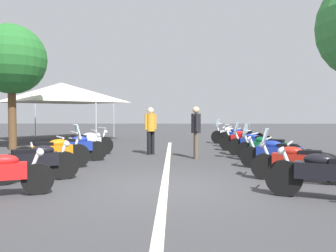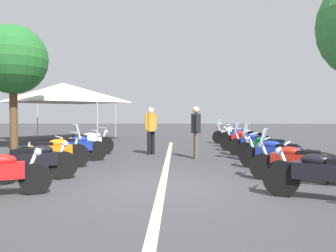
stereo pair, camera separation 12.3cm
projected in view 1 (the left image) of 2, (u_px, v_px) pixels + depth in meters
name	position (u px, v px, depth m)	size (l,w,h in m)	color
ground_plane	(164.00, 187.00, 7.29)	(80.00, 80.00, 0.00)	#38383A
lane_centre_stripe	(167.00, 166.00, 10.16)	(15.38, 0.16, 0.01)	beige
motorcycle_left_row_1	(35.00, 162.00, 7.78)	(1.17, 1.78, 1.00)	black
motorcycle_left_row_2	(53.00, 152.00, 9.46)	(1.22, 1.84, 1.22)	black
motorcycle_left_row_3	(74.00, 148.00, 10.88)	(1.14, 1.93, 1.00)	black
motorcycle_left_row_4	(86.00, 143.00, 12.51)	(1.32, 1.86, 1.01)	black
motorcycle_right_row_0	(329.00, 174.00, 6.14)	(1.10, 2.08, 1.02)	black
motorcycle_right_row_1	(298.00, 162.00, 7.77)	(1.05, 2.01, 1.19)	black
motorcycle_right_row_2	(278.00, 153.00, 9.40)	(1.21, 1.92, 0.98)	black
motorcycle_right_row_3	(268.00, 147.00, 10.94)	(1.22, 1.89, 1.19)	black
motorcycle_right_row_4	(255.00, 143.00, 12.31)	(0.98, 1.97, 1.20)	black
motorcycle_right_row_5	(244.00, 140.00, 13.82)	(0.99, 1.96, 1.00)	black
motorcycle_right_row_6	(240.00, 137.00, 15.43)	(1.07, 2.00, 1.02)	black
motorcycle_right_row_7	(231.00, 135.00, 16.98)	(1.09, 1.96, 1.21)	black
bystander_0	(196.00, 128.00, 11.67)	(0.53, 0.32, 1.75)	brown
bystander_1	(151.00, 127.00, 12.82)	(0.38, 0.42, 1.74)	black
roadside_tree_0	(11.00, 60.00, 14.28)	(2.85, 2.85, 5.18)	brown
event_tent	(61.00, 93.00, 19.28)	(5.52, 5.52, 3.20)	beige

